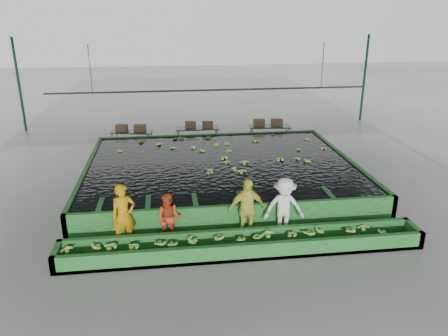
{
  "coord_description": "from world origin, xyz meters",
  "views": [
    {
      "loc": [
        -1.91,
        -13.94,
        6.27
      ],
      "look_at": [
        0.0,
        0.5,
        1.0
      ],
      "focal_mm": 35.0,
      "sensor_mm": 36.0,
      "label": 1
    }
  ],
  "objects": [
    {
      "name": "rail_hanger_right",
      "position": [
        5.0,
        5.0,
        4.0
      ],
      "size": [
        0.04,
        0.04,
        2.0
      ],
      "primitive_type": "cylinder",
      "color": "#59605B",
      "rests_on": "shed_roof"
    },
    {
      "name": "box_stack_left",
      "position": [
        -3.66,
        6.56,
        0.87
      ],
      "size": [
        1.44,
        0.57,
        0.3
      ],
      "primitive_type": null,
      "rotation": [
        0.0,
        0.0,
        -0.13
      ],
      "color": "#8B5F3F",
      "rests_on": "packing_table_left"
    },
    {
      "name": "box_stack_right",
      "position": [
        3.0,
        6.59,
        0.91
      ],
      "size": [
        1.46,
        0.51,
        0.31
      ],
      "primitive_type": null,
      "rotation": [
        0.0,
        0.0,
        -0.08
      ],
      "color": "#8B5F3F",
      "rests_on": "packing_table_right"
    },
    {
      "name": "packing_table_mid",
      "position": [
        -0.51,
        6.54,
        0.47
      ],
      "size": [
        2.09,
        0.86,
        0.94
      ],
      "primitive_type": null,
      "rotation": [
        0.0,
        0.0,
        -0.01
      ],
      "color": "#59605B",
      "rests_on": "ground"
    },
    {
      "name": "worker_c",
      "position": [
        0.22,
        -2.8,
        0.92
      ],
      "size": [
        1.13,
        0.59,
        1.84
      ],
      "primitive_type": "imported",
      "rotation": [
        0.0,
        0.0,
        0.14
      ],
      "color": "#DBDF4C",
      "rests_on": "ground"
    },
    {
      "name": "box_stack_mid",
      "position": [
        -0.41,
        6.52,
        0.94
      ],
      "size": [
        1.37,
        0.47,
        0.29
      ],
      "primitive_type": null,
      "rotation": [
        0.0,
        0.0,
        -0.08
      ],
      "color": "#8B5F3F",
      "rests_on": "packing_table_mid"
    },
    {
      "name": "cableway_rail",
      "position": [
        0.0,
        5.0,
        3.0
      ],
      "size": [
        0.08,
        0.08,
        14.0
      ],
      "primitive_type": "cylinder",
      "color": "#59605B",
      "rests_on": "shed_roof"
    },
    {
      "name": "worker_b",
      "position": [
        -1.99,
        -2.8,
        0.76
      ],
      "size": [
        0.85,
        0.72,
        1.51
      ],
      "primitive_type": "imported",
      "rotation": [
        0.0,
        0.0,
        -0.23
      ],
      "color": "#BB401B",
      "rests_on": "ground"
    },
    {
      "name": "worker_a",
      "position": [
        -3.23,
        -2.8,
        0.93
      ],
      "size": [
        0.79,
        0.66,
        1.85
      ],
      "primitive_type": "imported",
      "rotation": [
        0.0,
        0.0,
        0.37
      ],
      "color": "#BF860B",
      "rests_on": "ground"
    },
    {
      "name": "floating_bananas",
      "position": [
        0.0,
        2.3,
        0.85
      ],
      "size": [
        8.19,
        5.58,
        0.11
      ],
      "primitive_type": null,
      "color": "#7EB63E",
      "rests_on": "tank_water"
    },
    {
      "name": "sorting_trough",
      "position": [
        0.0,
        -3.6,
        0.25
      ],
      "size": [
        10.0,
        1.0,
        0.5
      ],
      "primitive_type": null,
      "color": "#226B28",
      "rests_on": "ground"
    },
    {
      "name": "worker_d",
      "position": [
        1.32,
        -2.8,
        0.9
      ],
      "size": [
        1.2,
        0.74,
        1.81
      ],
      "primitive_type": "imported",
      "rotation": [
        0.0,
        0.0,
        -0.06
      ],
      "color": "white",
      "rests_on": "ground"
    },
    {
      "name": "trough_bananas",
      "position": [
        0.0,
        -3.6,
        0.4
      ],
      "size": [
        8.47,
        0.56,
        0.11
      ],
      "primitive_type": null,
      "color": "#7EB63E",
      "rests_on": "sorting_trough"
    },
    {
      "name": "packing_table_left",
      "position": [
        -3.63,
        6.54,
        0.44
      ],
      "size": [
        2.03,
        1.16,
        0.87
      ],
      "primitive_type": null,
      "rotation": [
        0.0,
        0.0,
        -0.22
      ],
      "color": "#59605B",
      "rests_on": "ground"
    },
    {
      "name": "rail_hanger_left",
      "position": [
        -5.0,
        5.0,
        4.0
      ],
      "size": [
        0.04,
        0.04,
        2.0
      ],
      "primitive_type": "cylinder",
      "color": "#59605B",
      "rests_on": "shed_roof"
    },
    {
      "name": "flotation_tank",
      "position": [
        0.0,
        1.5,
        0.45
      ],
      "size": [
        10.0,
        8.0,
        0.9
      ],
      "primitive_type": null,
      "color": "#226B28",
      "rests_on": "ground"
    },
    {
      "name": "ground",
      "position": [
        0.0,
        0.0,
        0.0
      ],
      "size": [
        80.0,
        80.0,
        0.0
      ],
      "primitive_type": "plane",
      "color": "gray",
      "rests_on": "ground"
    },
    {
      "name": "packing_table_right",
      "position": [
        3.08,
        6.53,
        0.46
      ],
      "size": [
        2.07,
        0.98,
        0.91
      ],
      "primitive_type": null,
      "rotation": [
        0.0,
        0.0,
        -0.09
      ],
      "color": "#59605B",
      "rests_on": "ground"
    },
    {
      "name": "shed_roof",
      "position": [
        0.0,
        0.0,
        5.0
      ],
      "size": [
        20.0,
        22.0,
        0.04
      ],
      "primitive_type": "cube",
      "color": "gray",
      "rests_on": "shed_posts"
    },
    {
      "name": "shed_posts",
      "position": [
        0.0,
        0.0,
        2.5
      ],
      "size": [
        20.0,
        22.0,
        5.0
      ],
      "primitive_type": null,
      "color": "#1B4728",
      "rests_on": "ground"
    },
    {
      "name": "tank_water",
      "position": [
        0.0,
        1.5,
        0.85
      ],
      "size": [
        9.7,
        7.7,
        0.0
      ],
      "primitive_type": "cube",
      "color": "black",
      "rests_on": "flotation_tank"
    }
  ]
}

